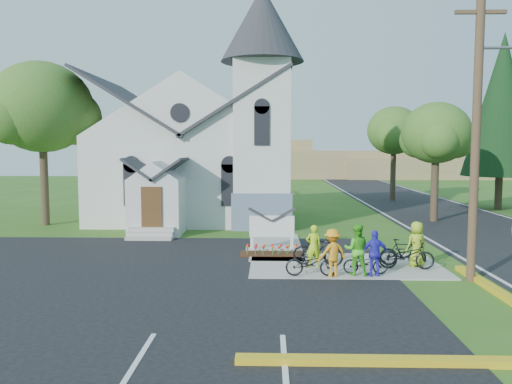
{
  "coord_description": "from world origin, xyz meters",
  "views": [
    {
      "loc": [
        -1.32,
        -17.73,
        4.34
      ],
      "look_at": [
        -1.92,
        5.0,
        2.35
      ],
      "focal_mm": 35.0,
      "sensor_mm": 36.0,
      "label": 1
    }
  ],
  "objects_px": {
    "bike_4": "(406,255)",
    "church_sign": "(272,227)",
    "cyclist_0": "(314,246)",
    "bike_3": "(403,253)",
    "bike_0": "(311,263)",
    "utility_pole": "(479,115)",
    "bike_2": "(366,263)",
    "cyclist_2": "(375,253)",
    "bike_1": "(318,250)",
    "cyclist_1": "(357,249)",
    "cyclist_4": "(417,244)",
    "cyclist_3": "(332,253)"
  },
  "relations": [
    {
      "from": "church_sign",
      "to": "cyclist_1",
      "type": "xyz_separation_m",
      "value": [
        2.85,
        -4.18,
        -0.1
      ]
    },
    {
      "from": "church_sign",
      "to": "bike_4",
      "type": "relative_size",
      "value": 1.14
    },
    {
      "from": "cyclist_0",
      "to": "cyclist_4",
      "type": "distance_m",
      "value": 3.77
    },
    {
      "from": "cyclist_0",
      "to": "bike_4",
      "type": "relative_size",
      "value": 0.8
    },
    {
      "from": "bike_1",
      "to": "cyclist_3",
      "type": "relative_size",
      "value": 1.16
    },
    {
      "from": "cyclist_0",
      "to": "bike_3",
      "type": "distance_m",
      "value": 3.31
    },
    {
      "from": "bike_1",
      "to": "cyclist_4",
      "type": "height_order",
      "value": "cyclist_4"
    },
    {
      "from": "bike_2",
      "to": "bike_0",
      "type": "bearing_deg",
      "value": 100.66
    },
    {
      "from": "bike_0",
      "to": "cyclist_4",
      "type": "bearing_deg",
      "value": -68.41
    },
    {
      "from": "bike_1",
      "to": "bike_4",
      "type": "height_order",
      "value": "bike_1"
    },
    {
      "from": "bike_1",
      "to": "cyclist_2",
      "type": "height_order",
      "value": "cyclist_2"
    },
    {
      "from": "cyclist_1",
      "to": "bike_1",
      "type": "distance_m",
      "value": 1.79
    },
    {
      "from": "bike_1",
      "to": "cyclist_3",
      "type": "distance_m",
      "value": 1.58
    },
    {
      "from": "utility_pole",
      "to": "bike_4",
      "type": "relative_size",
      "value": 5.17
    },
    {
      "from": "utility_pole",
      "to": "bike_2",
      "type": "distance_m",
      "value": 6.03
    },
    {
      "from": "cyclist_3",
      "to": "bike_3",
      "type": "distance_m",
      "value": 3.18
    },
    {
      "from": "cyclist_1",
      "to": "cyclist_3",
      "type": "distance_m",
      "value": 0.87
    },
    {
      "from": "cyclist_4",
      "to": "bike_4",
      "type": "relative_size",
      "value": 0.85
    },
    {
      "from": "bike_0",
      "to": "cyclist_2",
      "type": "height_order",
      "value": "cyclist_2"
    },
    {
      "from": "bike_3",
      "to": "cyclist_2",
      "type": "bearing_deg",
      "value": 147.23
    },
    {
      "from": "church_sign",
      "to": "bike_3",
      "type": "distance_m",
      "value": 5.59
    },
    {
      "from": "bike_0",
      "to": "cyclist_1",
      "type": "distance_m",
      "value": 1.61
    },
    {
      "from": "cyclist_4",
      "to": "cyclist_2",
      "type": "bearing_deg",
      "value": 18.98
    },
    {
      "from": "bike_0",
      "to": "cyclist_4",
      "type": "distance_m",
      "value": 4.22
    },
    {
      "from": "bike_0",
      "to": "utility_pole",
      "type": "bearing_deg",
      "value": -92.34
    },
    {
      "from": "church_sign",
      "to": "cyclist_3",
      "type": "relative_size",
      "value": 1.37
    },
    {
      "from": "church_sign",
      "to": "bike_1",
      "type": "height_order",
      "value": "church_sign"
    },
    {
      "from": "bike_3",
      "to": "bike_4",
      "type": "height_order",
      "value": "bike_4"
    },
    {
      "from": "cyclist_1",
      "to": "cyclist_0",
      "type": "bearing_deg",
      "value": -28.15
    },
    {
      "from": "utility_pole",
      "to": "bike_2",
      "type": "xyz_separation_m",
      "value": [
        -3.38,
        0.62,
        -4.95
      ]
    },
    {
      "from": "cyclist_4",
      "to": "bike_4",
      "type": "xyz_separation_m",
      "value": [
        -0.47,
        -0.4,
        -0.32
      ]
    },
    {
      "from": "cyclist_0",
      "to": "bike_1",
      "type": "xyz_separation_m",
      "value": [
        0.19,
        0.29,
        -0.22
      ]
    },
    {
      "from": "utility_pole",
      "to": "cyclist_3",
      "type": "height_order",
      "value": "utility_pole"
    },
    {
      "from": "bike_0",
      "to": "cyclist_4",
      "type": "xyz_separation_m",
      "value": [
        3.94,
        1.48,
        0.37
      ]
    },
    {
      "from": "cyclist_0",
      "to": "cyclist_3",
      "type": "bearing_deg",
      "value": 106.43
    },
    {
      "from": "church_sign",
      "to": "bike_2",
      "type": "distance_m",
      "value": 5.2
    },
    {
      "from": "bike_0",
      "to": "bike_1",
      "type": "bearing_deg",
      "value": -12.59
    },
    {
      "from": "bike_2",
      "to": "bike_4",
      "type": "height_order",
      "value": "bike_4"
    },
    {
      "from": "cyclist_4",
      "to": "bike_2",
      "type": "bearing_deg",
      "value": 9.73
    },
    {
      "from": "cyclist_2",
      "to": "bike_3",
      "type": "bearing_deg",
      "value": -134.36
    },
    {
      "from": "cyclist_3",
      "to": "bike_4",
      "type": "xyz_separation_m",
      "value": [
        2.77,
        1.09,
        -0.3
      ]
    },
    {
      "from": "bike_4",
      "to": "church_sign",
      "type": "bearing_deg",
      "value": 61.07
    },
    {
      "from": "cyclist_0",
      "to": "cyclist_1",
      "type": "xyz_separation_m",
      "value": [
        1.37,
        -1.02,
        0.1
      ]
    },
    {
      "from": "cyclist_0",
      "to": "utility_pole",
      "type": "bearing_deg",
      "value": 156.67
    },
    {
      "from": "cyclist_0",
      "to": "bike_0",
      "type": "bearing_deg",
      "value": 75.39
    },
    {
      "from": "cyclist_0",
      "to": "cyclist_2",
      "type": "bearing_deg",
      "value": 141.95
    },
    {
      "from": "bike_1",
      "to": "cyclist_1",
      "type": "bearing_deg",
      "value": -124.0
    },
    {
      "from": "bike_0",
      "to": "cyclist_3",
      "type": "bearing_deg",
      "value": -89.07
    },
    {
      "from": "utility_pole",
      "to": "cyclist_3",
      "type": "xyz_separation_m",
      "value": [
        -4.55,
        0.3,
        -4.55
      ]
    },
    {
      "from": "cyclist_1",
      "to": "cyclist_2",
      "type": "height_order",
      "value": "cyclist_1"
    }
  ]
}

